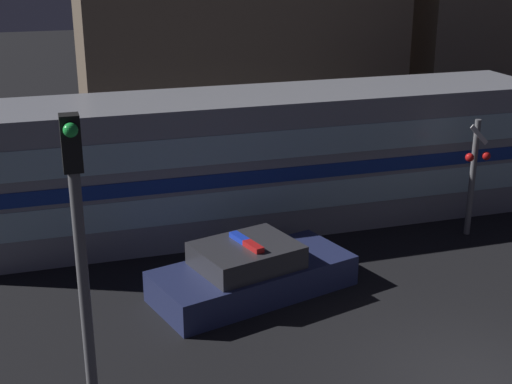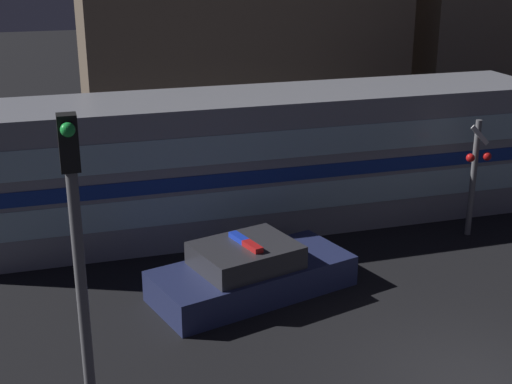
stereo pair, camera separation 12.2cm
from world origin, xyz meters
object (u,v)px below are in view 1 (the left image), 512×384
(traffic_light_corner, at_px, (79,237))
(police_car, at_px, (252,273))
(train, at_px, (258,160))
(crossing_signal_near, at_px, (474,173))

(traffic_light_corner, bearing_deg, police_car, 38.44)
(train, distance_m, police_car, 4.57)
(police_car, bearing_deg, traffic_light_corner, -156.87)
(train, relative_size, crossing_signal_near, 5.14)
(train, height_order, traffic_light_corner, traffic_light_corner)
(train, bearing_deg, traffic_light_corner, -126.31)
(train, bearing_deg, crossing_signal_near, -26.29)
(train, xyz_separation_m, crossing_signal_near, (5.18, -2.56, -0.08))
(police_car, xyz_separation_m, traffic_light_corner, (-3.79, -3.01, 2.54))
(traffic_light_corner, bearing_deg, train, 53.69)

